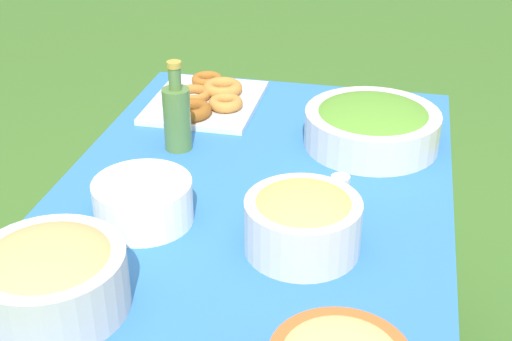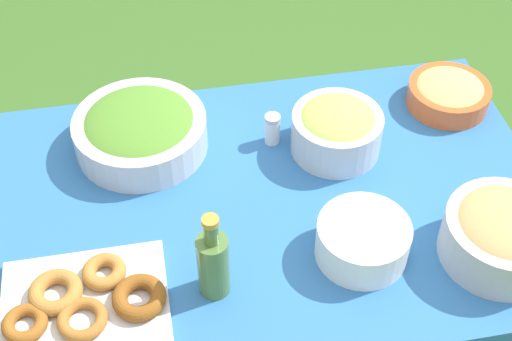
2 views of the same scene
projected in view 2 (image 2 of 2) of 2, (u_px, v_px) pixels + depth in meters
The scene contains 9 objects.
picnic_table at pixel (273, 225), 1.84m from camera, with size 1.38×0.92×0.74m.
salad_bowl at pixel (140, 130), 1.87m from camera, with size 0.35×0.35×0.12m.
pasta_bowl at pixel (449, 93), 2.00m from camera, with size 0.23×0.23×0.08m.
donut_platter at pixel (86, 304), 1.54m from camera, with size 0.38×0.31×0.05m.
plate_stack at pixel (363, 240), 1.62m from camera, with size 0.21×0.21×0.10m.
olive_oil_bottle at pixel (213, 263), 1.52m from camera, with size 0.07×0.07×0.24m.
bread_bowl at pixel (504, 234), 1.61m from camera, with size 0.27×0.27×0.14m.
fruit_bowl at pixel (337, 129), 1.85m from camera, with size 0.24×0.24×0.13m.
salt_shaker at pixel (272, 129), 1.89m from camera, with size 0.04×0.04×0.09m.
Camera 2 is at (-0.26, -1.15, 2.07)m, focal length 50.00 mm.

